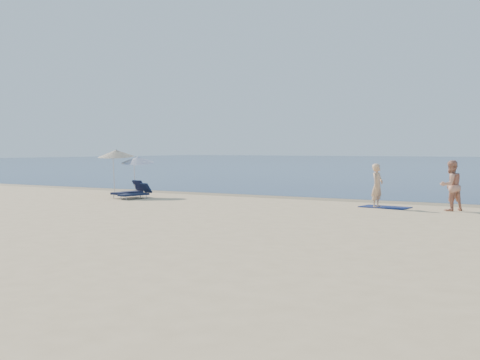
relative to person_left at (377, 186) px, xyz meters
The scene contains 8 objects.
wet_sand_strip 4.02m from the person_left, 134.00° to the left, with size 240.00×1.60×0.00m, color #847254.
person_left is the anchor object (origin of this frame).
person_right 2.86m from the person_left, ahead, with size 0.95×0.74×1.96m, color tan.
beach_towel 0.95m from the person_left, 42.79° to the left, with size 1.94×1.08×0.03m, color #0E1847.
umbrella_near 12.37m from the person_left, behind, with size 2.19×2.20×2.14m.
umbrella_far 13.59m from the person_left, behind, with size 2.36×2.37×2.48m.
lounger_left 11.48m from the person_left, behind, with size 0.90×1.76×0.74m.
lounger_right 12.24m from the person_left, behind, with size 0.74×1.92×0.83m.
Camera 1 is at (10.21, -7.41, 2.42)m, focal length 45.00 mm.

